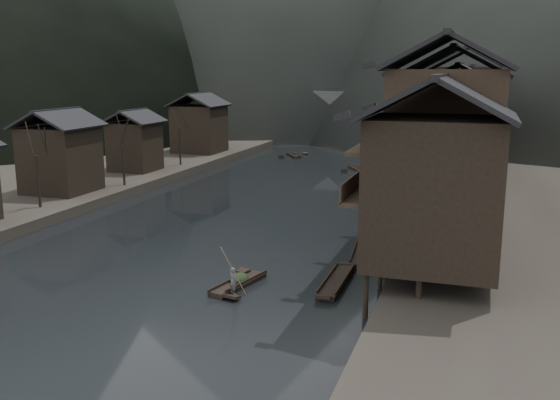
% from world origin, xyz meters
% --- Properties ---
extents(water, '(300.00, 300.00, 0.00)m').
position_xyz_m(water, '(0.00, 0.00, 0.00)').
color(water, black).
rests_on(water, ground).
extents(left_bank, '(40.00, 200.00, 1.20)m').
position_xyz_m(left_bank, '(-35.00, 40.00, 0.60)').
color(left_bank, '#2D2823').
rests_on(left_bank, ground).
extents(stilt_houses, '(9.00, 67.60, 15.69)m').
position_xyz_m(stilt_houses, '(17.28, 18.94, 8.99)').
color(stilt_houses, black).
rests_on(stilt_houses, ground).
extents(left_houses, '(8.10, 53.20, 8.73)m').
position_xyz_m(left_houses, '(-20.50, 20.12, 5.66)').
color(left_houses, black).
rests_on(left_houses, left_bank).
extents(bare_trees, '(3.72, 42.95, 7.45)m').
position_xyz_m(bare_trees, '(-17.00, 7.47, 6.30)').
color(bare_trees, black).
rests_on(bare_trees, left_bank).
extents(moored_sampans, '(2.82, 72.13, 0.47)m').
position_xyz_m(moored_sampans, '(12.02, 27.61, 0.20)').
color(moored_sampans, black).
rests_on(moored_sampans, water).
extents(midriver_boats, '(15.52, 15.13, 0.44)m').
position_xyz_m(midriver_boats, '(-1.96, 43.61, 0.20)').
color(midriver_boats, black).
rests_on(midriver_boats, water).
extents(stone_bridge, '(40.00, 6.00, 9.00)m').
position_xyz_m(stone_bridge, '(-0.00, 72.00, 5.11)').
color(stone_bridge, '#4C4C4F').
rests_on(stone_bridge, ground).
extents(hero_sampan, '(2.11, 5.29, 0.44)m').
position_xyz_m(hero_sampan, '(5.87, -7.94, 0.20)').
color(hero_sampan, black).
rests_on(hero_sampan, water).
extents(cargo_heap, '(1.15, 1.51, 0.69)m').
position_xyz_m(cargo_heap, '(5.82, -7.71, 0.78)').
color(cargo_heap, black).
rests_on(cargo_heap, hero_sampan).
extents(boatman, '(0.71, 0.66, 1.63)m').
position_xyz_m(boatman, '(6.28, -9.73, 1.26)').
color(boatman, '#5B5A5D').
rests_on(boatman, hero_sampan).
extents(bamboo_pole, '(1.21, 1.79, 3.95)m').
position_xyz_m(bamboo_pole, '(6.48, -9.73, 4.05)').
color(bamboo_pole, '#8C7A51').
rests_on(bamboo_pole, boatman).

